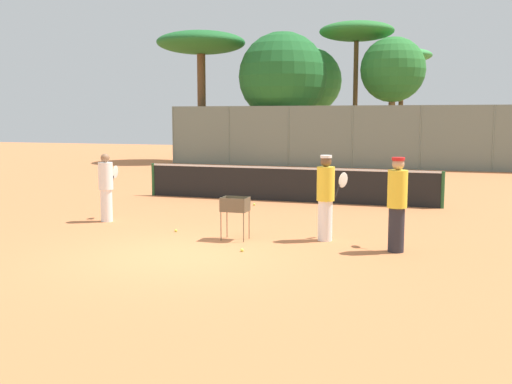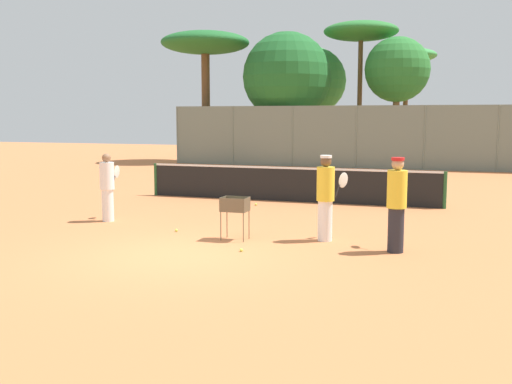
{
  "view_description": "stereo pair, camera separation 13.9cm",
  "coord_description": "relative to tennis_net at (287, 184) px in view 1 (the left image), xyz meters",
  "views": [
    {
      "loc": [
        4.8,
        -10.17,
        2.63
      ],
      "look_at": [
        0.81,
        2.05,
        1.0
      ],
      "focal_mm": 42.0,
      "sensor_mm": 36.0,
      "label": 1
    },
    {
      "loc": [
        4.93,
        -10.12,
        2.63
      ],
      "look_at": [
        0.81,
        2.05,
        1.0
      ],
      "focal_mm": 42.0,
      "sensor_mm": 36.0,
      "label": 2
    }
  ],
  "objects": [
    {
      "name": "ground_plane",
      "position": [
        0.0,
        -7.64,
        -0.56
      ],
      "size": [
        80.0,
        80.0,
        0.0
      ],
      "primitive_type": "plane",
      "color": "#C67242"
    },
    {
      "name": "tennis_ball_0",
      "position": [
        -1.12,
        -5.57,
        -0.52
      ],
      "size": [
        0.07,
        0.07,
        0.07
      ],
      "primitive_type": "sphere",
      "color": "#D1E54C",
      "rests_on": "ground_plane"
    },
    {
      "name": "ball_cart",
      "position": [
        0.46,
        -5.99,
        0.14
      ],
      "size": [
        0.56,
        0.41,
        0.92
      ],
      "color": "brown",
      "rests_on": "ground_plane"
    },
    {
      "name": "tree_2",
      "position": [
        -8.99,
        14.36,
        6.08
      ],
      "size": [
        5.04,
        5.04,
        7.42
      ],
      "color": "brown",
      "rests_on": "ground_plane"
    },
    {
      "name": "player_yellow_shirt",
      "position": [
        2.32,
        -5.44,
        0.39
      ],
      "size": [
        0.59,
        0.84,
        1.82
      ],
      "rotation": [
        0.0,
        0.0,
        1.03
      ],
      "color": "white",
      "rests_on": "ground_plane"
    },
    {
      "name": "back_fence",
      "position": [
        0.0,
        12.66,
        1.03
      ],
      "size": [
        20.12,
        0.08,
        3.17
      ],
      "color": "slate",
      "rests_on": "ground_plane"
    },
    {
      "name": "tennis_ball_2",
      "position": [
        0.99,
        -7.0,
        -0.52
      ],
      "size": [
        0.07,
        0.07,
        0.07
      ],
      "primitive_type": "sphere",
      "color": "#D1E54C",
      "rests_on": "ground_plane"
    },
    {
      "name": "tree_0",
      "position": [
        1.59,
        16.27,
        4.57
      ],
      "size": [
        3.56,
        3.56,
        6.95
      ],
      "color": "brown",
      "rests_on": "ground_plane"
    },
    {
      "name": "player_red_cap",
      "position": [
        -3.37,
        -4.85,
        0.32
      ],
      "size": [
        0.36,
        0.91,
        1.71
      ],
      "rotation": [
        0.0,
        0.0,
        1.65
      ],
      "color": "white",
      "rests_on": "ground_plane"
    },
    {
      "name": "tree_1",
      "position": [
        1.92,
        18.18,
        5.39
      ],
      "size": [
        3.37,
        3.37,
        6.51
      ],
      "color": "brown",
      "rests_on": "ground_plane"
    },
    {
      "name": "player_white_outfit",
      "position": [
        3.84,
        -6.07,
        0.4
      ],
      "size": [
        0.45,
        0.91,
        1.85
      ],
      "rotation": [
        0.0,
        0.0,
        1.9
      ],
      "color": "#26262D",
      "rests_on": "ground_plane"
    },
    {
      "name": "parked_car",
      "position": [
        5.73,
        17.43,
        0.1
      ],
      "size": [
        4.2,
        1.7,
        1.6
      ],
      "color": "#3F4C8C",
      "rests_on": "ground_plane"
    },
    {
      "name": "tennis_ball_3",
      "position": [
        -0.69,
        -1.14,
        -0.52
      ],
      "size": [
        0.07,
        0.07,
        0.07
      ],
      "primitive_type": "sphere",
      "color": "#D1E54C",
      "rests_on": "ground_plane"
    },
    {
      "name": "tree_3",
      "position": [
        -4.33,
        15.01,
        4.26
      ],
      "size": [
        4.95,
        4.95,
        7.31
      ],
      "color": "brown",
      "rests_on": "ground_plane"
    },
    {
      "name": "tennis_ball_1",
      "position": [
        3.83,
        -4.55,
        -0.52
      ],
      "size": [
        0.07,
        0.07,
        0.07
      ],
      "primitive_type": "sphere",
      "color": "#D1E54C",
      "rests_on": "ground_plane"
    },
    {
      "name": "tennis_net",
      "position": [
        0.0,
        0.0,
        0.0
      ],
      "size": [
        9.34,
        0.1,
        1.07
      ],
      "color": "#26592D",
      "rests_on": "ground_plane"
    },
    {
      "name": "tree_5",
      "position": [
        -0.61,
        17.36,
        6.79
      ],
      "size": [
        4.26,
        4.26,
        7.98
      ],
      "color": "brown",
      "rests_on": "ground_plane"
    },
    {
      "name": "tree_4",
      "position": [
        -3.63,
        18.46,
        4.19
      ],
      "size": [
        4.01,
        4.01,
        6.79
      ],
      "color": "brown",
      "rests_on": "ground_plane"
    }
  ]
}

